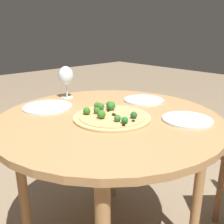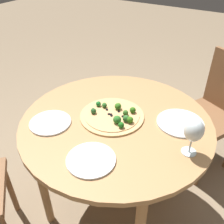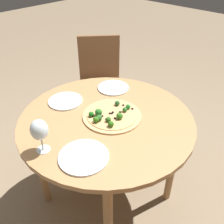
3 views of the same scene
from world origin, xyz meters
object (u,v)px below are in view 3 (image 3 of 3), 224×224
(plate_near, at_px, (113,88))
(chair_2, at_px, (100,83))
(plate_side, at_px, (84,157))
(wine_glass, at_px, (39,130))
(plate_far, at_px, (65,101))
(pizza, at_px, (111,115))

(plate_near, bearing_deg, chair_2, -34.40)
(plate_near, distance_m, plate_side, 0.68)
(chair_2, bearing_deg, wine_glass, -106.13)
(chair_2, xyz_separation_m, plate_far, (-0.36, 0.66, 0.26))
(plate_side, bearing_deg, chair_2, -47.79)
(plate_near, bearing_deg, pizza, 131.04)
(plate_near, xyz_separation_m, plate_far, (0.11, 0.34, 0.00))
(chair_2, distance_m, plate_side, 1.25)
(plate_near, bearing_deg, wine_glass, 103.71)
(plate_near, distance_m, plate_far, 0.35)
(pizza, relative_size, plate_side, 1.42)
(wine_glass, bearing_deg, plate_near, -76.29)
(chair_2, distance_m, plate_far, 0.79)
(plate_near, bearing_deg, plate_side, 121.13)
(wine_glass, xyz_separation_m, plate_far, (0.27, -0.35, -0.12))
(wine_glass, relative_size, plate_side, 0.75)
(chair_2, bearing_deg, plate_near, -82.76)
(pizza, distance_m, plate_far, 0.34)
(wine_glass, height_order, plate_side, wine_glass)
(plate_far, bearing_deg, pizza, -165.78)
(plate_near, relative_size, plate_side, 0.88)
(plate_near, bearing_deg, plate_far, 72.44)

